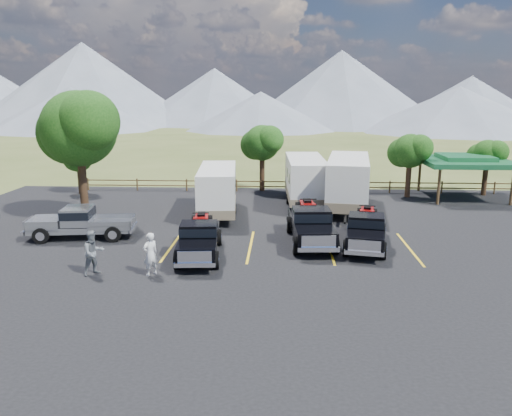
{
  "coord_description": "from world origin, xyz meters",
  "views": [
    {
      "loc": [
        -0.46,
        -20.26,
        7.64
      ],
      "look_at": [
        -1.81,
        5.93,
        1.6
      ],
      "focal_mm": 35.0,
      "sensor_mm": 36.0,
      "label": 1
    }
  ],
  "objects_px": {
    "rig_center": "(311,223)",
    "trailer_right": "(348,182)",
    "rig_right": "(366,229)",
    "rig_left": "(199,237)",
    "trailer_left": "(218,190)",
    "pickup_silver": "(81,222)",
    "trailer_center": "(305,181)",
    "tree_big_nw": "(78,129)",
    "pavilion": "(465,161)",
    "person_a": "(150,254)",
    "person_b": "(93,253)"
  },
  "relations": [
    {
      "from": "pavilion",
      "to": "person_a",
      "type": "height_order",
      "value": "pavilion"
    },
    {
      "from": "rig_center",
      "to": "trailer_right",
      "type": "height_order",
      "value": "trailer_right"
    },
    {
      "from": "tree_big_nw",
      "to": "pickup_silver",
      "type": "relative_size",
      "value": 1.33
    },
    {
      "from": "trailer_right",
      "to": "pickup_silver",
      "type": "bearing_deg",
      "value": -144.64
    },
    {
      "from": "tree_big_nw",
      "to": "rig_right",
      "type": "bearing_deg",
      "value": -15.9
    },
    {
      "from": "trailer_right",
      "to": "pickup_silver",
      "type": "height_order",
      "value": "trailer_right"
    },
    {
      "from": "rig_right",
      "to": "tree_big_nw",
      "type": "bearing_deg",
      "value": 174.61
    },
    {
      "from": "rig_left",
      "to": "trailer_right",
      "type": "bearing_deg",
      "value": 46.12
    },
    {
      "from": "rig_right",
      "to": "pavilion",
      "type": "bearing_deg",
      "value": 64.62
    },
    {
      "from": "pavilion",
      "to": "rig_right",
      "type": "relative_size",
      "value": 1.06
    },
    {
      "from": "trailer_left",
      "to": "person_a",
      "type": "bearing_deg",
      "value": -102.64
    },
    {
      "from": "rig_right",
      "to": "person_a",
      "type": "bearing_deg",
      "value": -144.12
    },
    {
      "from": "tree_big_nw",
      "to": "trailer_center",
      "type": "bearing_deg",
      "value": 19.29
    },
    {
      "from": "rig_right",
      "to": "trailer_center",
      "type": "bearing_deg",
      "value": 116.2
    },
    {
      "from": "rig_right",
      "to": "trailer_center",
      "type": "height_order",
      "value": "trailer_center"
    },
    {
      "from": "rig_center",
      "to": "rig_right",
      "type": "height_order",
      "value": "rig_center"
    },
    {
      "from": "tree_big_nw",
      "to": "pickup_silver",
      "type": "xyz_separation_m",
      "value": [
        1.42,
        -4.01,
        -4.67
      ]
    },
    {
      "from": "person_b",
      "to": "tree_big_nw",
      "type": "bearing_deg",
      "value": 68.28
    },
    {
      "from": "rig_left",
      "to": "pickup_silver",
      "type": "xyz_separation_m",
      "value": [
        -6.79,
        2.61,
        -0.01
      ]
    },
    {
      "from": "trailer_left",
      "to": "trailer_center",
      "type": "bearing_deg",
      "value": 24.18
    },
    {
      "from": "pavilion",
      "to": "pickup_silver",
      "type": "distance_m",
      "value": 27.0
    },
    {
      "from": "rig_center",
      "to": "person_a",
      "type": "height_order",
      "value": "rig_center"
    },
    {
      "from": "tree_big_nw",
      "to": "rig_center",
      "type": "distance_m",
      "value": 14.94
    },
    {
      "from": "rig_left",
      "to": "rig_center",
      "type": "bearing_deg",
      "value": 20.15
    },
    {
      "from": "rig_left",
      "to": "trailer_right",
      "type": "xyz_separation_m",
      "value": [
        8.3,
        10.31,
        0.92
      ]
    },
    {
      "from": "trailer_right",
      "to": "trailer_left",
      "type": "bearing_deg",
      "value": -158.08
    },
    {
      "from": "rig_right",
      "to": "pickup_silver",
      "type": "bearing_deg",
      "value": -172.03
    },
    {
      "from": "rig_center",
      "to": "pickup_silver",
      "type": "relative_size",
      "value": 1.07
    },
    {
      "from": "trailer_right",
      "to": "rig_left",
      "type": "bearing_deg",
      "value": -120.52
    },
    {
      "from": "trailer_right",
      "to": "person_b",
      "type": "relative_size",
      "value": 5.16
    },
    {
      "from": "pickup_silver",
      "to": "tree_big_nw",
      "type": "bearing_deg",
      "value": -167.99
    },
    {
      "from": "pavilion",
      "to": "person_a",
      "type": "xyz_separation_m",
      "value": [
        -18.99,
        -17.31,
        -1.81
      ]
    },
    {
      "from": "rig_center",
      "to": "trailer_left",
      "type": "xyz_separation_m",
      "value": [
        -5.58,
        5.71,
        0.6
      ]
    },
    {
      "from": "pavilion",
      "to": "rig_right",
      "type": "bearing_deg",
      "value": -125.89
    },
    {
      "from": "trailer_left",
      "to": "person_b",
      "type": "relative_size",
      "value": 4.51
    },
    {
      "from": "pavilion",
      "to": "person_a",
      "type": "distance_m",
      "value": 25.76
    },
    {
      "from": "pavilion",
      "to": "trailer_right",
      "type": "relative_size",
      "value": 0.62
    },
    {
      "from": "rig_right",
      "to": "trailer_center",
      "type": "relative_size",
      "value": 0.62
    },
    {
      "from": "trailer_left",
      "to": "trailer_right",
      "type": "distance_m",
      "value": 8.71
    },
    {
      "from": "pavilion",
      "to": "rig_left",
      "type": "xyz_separation_m",
      "value": [
        -17.33,
        -14.59,
        -1.85
      ]
    },
    {
      "from": "tree_big_nw",
      "to": "person_a",
      "type": "height_order",
      "value": "tree_big_nw"
    },
    {
      "from": "trailer_center",
      "to": "tree_big_nw",
      "type": "bearing_deg",
      "value": -162.93
    },
    {
      "from": "trailer_left",
      "to": "trailer_center",
      "type": "relative_size",
      "value": 0.93
    },
    {
      "from": "trailer_center",
      "to": "pickup_silver",
      "type": "xyz_separation_m",
      "value": [
        -12.31,
        -8.81,
        -0.83
      ]
    },
    {
      "from": "trailer_left",
      "to": "trailer_center",
      "type": "xyz_separation_m",
      "value": [
        5.69,
        3.16,
        0.13
      ]
    },
    {
      "from": "pickup_silver",
      "to": "trailer_left",
      "type": "bearing_deg",
      "value": 122.93
    },
    {
      "from": "trailer_left",
      "to": "trailer_right",
      "type": "height_order",
      "value": "trailer_right"
    },
    {
      "from": "trailer_center",
      "to": "pickup_silver",
      "type": "bearing_deg",
      "value": -146.62
    },
    {
      "from": "rig_left",
      "to": "rig_center",
      "type": "relative_size",
      "value": 0.91
    },
    {
      "from": "tree_big_nw",
      "to": "rig_center",
      "type": "bearing_deg",
      "value": -16.62
    }
  ]
}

